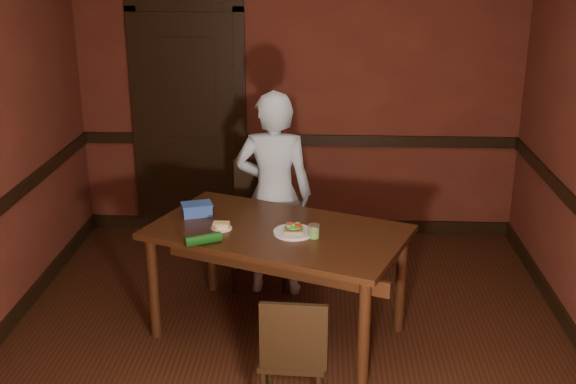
# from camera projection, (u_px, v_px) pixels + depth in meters

# --- Properties ---
(floor) EXTENTS (4.00, 4.50, 0.01)m
(floor) POSITION_uv_depth(u_px,v_px,m) (285.00, 357.00, 4.82)
(floor) COLOR black
(floor) RESTS_ON ground
(wall_back) EXTENTS (4.00, 0.02, 2.70)m
(wall_back) POSITION_uv_depth(u_px,v_px,m) (298.00, 91.00, 6.50)
(wall_back) COLOR #542419
(wall_back) RESTS_ON ground
(wall_front) EXTENTS (4.00, 0.02, 2.70)m
(wall_front) POSITION_uv_depth(u_px,v_px,m) (247.00, 375.00, 2.26)
(wall_front) COLOR #542419
(wall_front) RESTS_ON ground
(dado_back) EXTENTS (4.00, 0.03, 0.10)m
(dado_back) POSITION_uv_depth(u_px,v_px,m) (298.00, 140.00, 6.63)
(dado_back) COLOR black
(dado_back) RESTS_ON ground
(baseboard_back) EXTENTS (4.00, 0.03, 0.12)m
(baseboard_back) POSITION_uv_depth(u_px,v_px,m) (298.00, 225.00, 6.91)
(baseboard_back) COLOR black
(baseboard_back) RESTS_ON ground
(door) EXTENTS (1.05, 0.07, 2.20)m
(door) POSITION_uv_depth(u_px,v_px,m) (189.00, 119.00, 6.60)
(door) COLOR black
(door) RESTS_ON ground
(dining_table) EXTENTS (1.92, 1.51, 0.79)m
(dining_table) POSITION_uv_depth(u_px,v_px,m) (278.00, 282.00, 5.00)
(dining_table) COLOR black
(dining_table) RESTS_ON floor
(chair_far) EXTENTS (0.48, 0.48, 0.98)m
(chair_far) POSITION_uv_depth(u_px,v_px,m) (260.00, 225.00, 5.74)
(chair_far) COLOR black
(chair_far) RESTS_ON floor
(chair_near) EXTENTS (0.39, 0.39, 0.80)m
(chair_near) POSITION_uv_depth(u_px,v_px,m) (293.00, 352.00, 4.14)
(chair_near) COLOR black
(chair_near) RESTS_ON floor
(person) EXTENTS (0.60, 0.40, 1.61)m
(person) POSITION_uv_depth(u_px,v_px,m) (274.00, 194.00, 5.50)
(person) COLOR silver
(person) RESTS_ON floor
(sandwich_plate) EXTENTS (0.27, 0.27, 0.07)m
(sandwich_plate) POSITION_uv_depth(u_px,v_px,m) (294.00, 231.00, 4.79)
(sandwich_plate) COLOR white
(sandwich_plate) RESTS_ON dining_table
(sauce_jar) EXTENTS (0.08, 0.08, 0.09)m
(sauce_jar) POSITION_uv_depth(u_px,v_px,m) (314.00, 231.00, 4.72)
(sauce_jar) COLOR #639B49
(sauce_jar) RESTS_ON dining_table
(cheese_saucer) EXTENTS (0.15, 0.15, 0.05)m
(cheese_saucer) POSITION_uv_depth(u_px,v_px,m) (221.00, 226.00, 4.87)
(cheese_saucer) COLOR white
(cheese_saucer) RESTS_ON dining_table
(food_tub) EXTENTS (0.25, 0.21, 0.09)m
(food_tub) POSITION_uv_depth(u_px,v_px,m) (197.00, 209.00, 5.10)
(food_tub) COLOR blue
(food_tub) RESTS_ON dining_table
(wrapped_veg) EXTENTS (0.24, 0.17, 0.07)m
(wrapped_veg) POSITION_uv_depth(u_px,v_px,m) (203.00, 239.00, 4.62)
(wrapped_veg) COLOR #104412
(wrapped_veg) RESTS_ON dining_table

